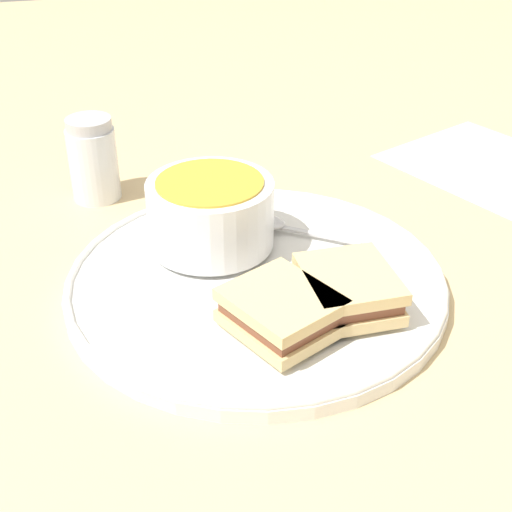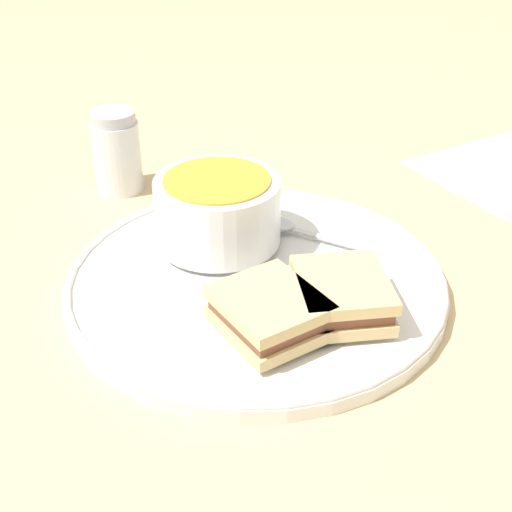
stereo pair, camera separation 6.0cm
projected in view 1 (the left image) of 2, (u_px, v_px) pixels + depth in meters
The scene contains 7 objects.
ground_plane at pixel (256, 288), 0.62m from camera, with size 2.40×2.40×0.00m, color #D1B27F.
plate at pixel (256, 280), 0.62m from camera, with size 0.33×0.33×0.02m.
soup_bowl at pixel (211, 212), 0.64m from camera, with size 0.11×0.11×0.06m.
spoon at pixel (276, 224), 0.68m from camera, with size 0.10×0.08×0.01m.
sandwich_half_near at pixel (283, 311), 0.54m from camera, with size 0.10×0.10×0.03m.
sandwich_half_far at pixel (348, 289), 0.57m from camera, with size 0.07×0.08×0.03m.
salt_shaker at pixel (93, 160), 0.75m from camera, with size 0.05×0.05×0.09m.
Camera 1 is at (0.13, 0.50, 0.35)m, focal length 50.00 mm.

